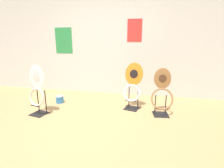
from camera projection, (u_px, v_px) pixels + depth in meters
The scene contains 6 objects.
ground_plane at pixel (77, 131), 2.73m from camera, with size 14.00×14.00×0.00m, color tan.
wall_back at pixel (107, 43), 4.37m from camera, with size 8.00×0.07×2.60m.
toilet_seat_display_white_plain at pixel (37, 92), 3.24m from camera, with size 0.38×0.33×0.95m.
toilet_seat_display_orange_sun at pixel (133, 88), 3.52m from camera, with size 0.41×0.35×0.94m.
toilet_seat_display_woodgrain at pixel (162, 94), 3.23m from camera, with size 0.43×0.31×0.88m.
paint_can at pixel (60, 99), 3.93m from camera, with size 0.18×0.18×0.16m.
Camera 1 is at (1.04, -2.28, 1.41)m, focal length 28.00 mm.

